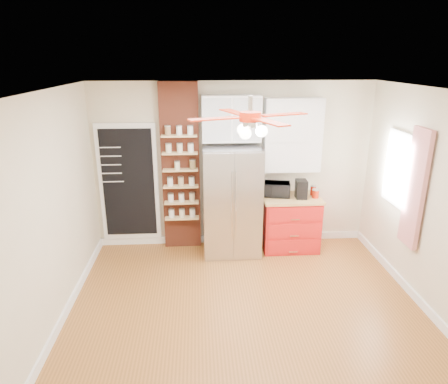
{
  "coord_description": "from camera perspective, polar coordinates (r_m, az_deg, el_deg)",
  "views": [
    {
      "loc": [
        -0.57,
        -4.29,
        3.03
      ],
      "look_at": [
        -0.22,
        0.9,
        1.27
      ],
      "focal_mm": 32.0,
      "sensor_mm": 36.0,
      "label": 1
    }
  ],
  "objects": [
    {
      "name": "floor",
      "position": [
        5.29,
        3.19,
        -16.36
      ],
      "size": [
        4.5,
        4.5,
        0.0
      ],
      "primitive_type": "plane",
      "color": "#955926",
      "rests_on": "ground"
    },
    {
      "name": "ceiling",
      "position": [
        4.35,
        3.85,
        14.24
      ],
      "size": [
        4.5,
        4.5,
        0.0
      ],
      "primitive_type": "plane",
      "color": "white",
      "rests_on": "wall_back"
    },
    {
      "name": "wall_back",
      "position": [
        6.54,
        1.3,
        3.75
      ],
      "size": [
        4.5,
        0.02,
        2.7
      ],
      "primitive_type": "cube",
      "color": "beige",
      "rests_on": "floor"
    },
    {
      "name": "wall_front",
      "position": [
        2.9,
        8.64,
        -17.01
      ],
      "size": [
        4.5,
        0.02,
        2.7
      ],
      "primitive_type": "cube",
      "color": "beige",
      "rests_on": "floor"
    },
    {
      "name": "wall_left",
      "position": [
        4.91,
        -23.6,
        -3.02
      ],
      "size": [
        0.02,
        4.0,
        2.7
      ],
      "primitive_type": "cube",
      "color": "beige",
      "rests_on": "floor"
    },
    {
      "name": "wall_right",
      "position": [
        5.41,
        27.88,
        -1.72
      ],
      "size": [
        0.02,
        4.0,
        2.7
      ],
      "primitive_type": "cube",
      "color": "beige",
      "rests_on": "floor"
    },
    {
      "name": "chalkboard",
      "position": [
        6.65,
        -13.45,
        1.23
      ],
      "size": [
        0.95,
        0.05,
        1.95
      ],
      "color": "white",
      "rests_on": "wall_back"
    },
    {
      "name": "brick_pillar",
      "position": [
        6.44,
        -6.19,
        3.42
      ],
      "size": [
        0.6,
        0.16,
        2.7
      ],
      "primitive_type": "cube",
      "color": "brown",
      "rests_on": "floor"
    },
    {
      "name": "fridge",
      "position": [
        6.33,
        1.12,
        -1.28
      ],
      "size": [
        0.9,
        0.7,
        1.75
      ],
      "primitive_type": "cube",
      "color": "silver",
      "rests_on": "floor"
    },
    {
      "name": "upper_glass_cabinet",
      "position": [
        6.21,
        1.04,
        10.48
      ],
      "size": [
        0.9,
        0.35,
        0.7
      ],
      "primitive_type": "cube",
      "color": "white",
      "rests_on": "wall_back"
    },
    {
      "name": "red_cabinet",
      "position": [
        6.68,
        9.4,
        -4.34
      ],
      "size": [
        0.94,
        0.64,
        0.9
      ],
      "color": "red",
      "rests_on": "floor"
    },
    {
      "name": "upper_shelf_unit",
      "position": [
        6.43,
        9.74,
        8.02
      ],
      "size": [
        0.9,
        0.3,
        1.15
      ],
      "primitive_type": "cube",
      "color": "white",
      "rests_on": "wall_back"
    },
    {
      "name": "window",
      "position": [
        6.09,
        23.75,
        2.96
      ],
      "size": [
        0.04,
        0.75,
        1.05
      ],
      "primitive_type": "cube",
      "color": "white",
      "rests_on": "wall_right"
    },
    {
      "name": "curtain",
      "position": [
        5.63,
        25.64,
        0.44
      ],
      "size": [
        0.06,
        0.4,
        1.55
      ],
      "primitive_type": "cube",
      "color": "red",
      "rests_on": "wall_right"
    },
    {
      "name": "ceiling_fan",
      "position": [
        4.38,
        3.77,
        10.63
      ],
      "size": [
        1.4,
        1.4,
        0.44
      ],
      "color": "silver",
      "rests_on": "ceiling"
    },
    {
      "name": "toaster_oven",
      "position": [
        6.49,
        7.57,
        0.38
      ],
      "size": [
        0.45,
        0.34,
        0.23
      ],
      "primitive_type": "imported",
      "rotation": [
        0.0,
        0.0,
        -0.17
      ],
      "color": "black",
      "rests_on": "red_cabinet"
    },
    {
      "name": "coffee_maker",
      "position": [
        6.45,
        10.97,
        0.4
      ],
      "size": [
        0.18,
        0.22,
        0.3
      ],
      "primitive_type": "cube",
      "rotation": [
        0.0,
        0.0,
        -0.04
      ],
      "color": "black",
      "rests_on": "red_cabinet"
    },
    {
      "name": "canister_left",
      "position": [
        6.54,
        12.92,
        -0.28
      ],
      "size": [
        0.11,
        0.11,
        0.13
      ],
      "primitive_type": "cylinder",
      "rotation": [
        0.0,
        0.0,
        -0.06
      ],
      "color": "#B32009",
      "rests_on": "red_cabinet"
    },
    {
      "name": "canister_right",
      "position": [
        6.65,
        12.61,
        0.18
      ],
      "size": [
        0.12,
        0.12,
        0.15
      ],
      "primitive_type": "cylinder",
      "rotation": [
        0.0,
        0.0,
        -0.43
      ],
      "color": "red",
      "rests_on": "red_cabinet"
    },
    {
      "name": "pantry_jar_oats",
      "position": [
        6.27,
        -6.7,
        3.76
      ],
      "size": [
        0.11,
        0.11,
        0.12
      ],
      "primitive_type": "cylinder",
      "rotation": [
        0.0,
        0.0,
        -0.39
      ],
      "color": "beige",
      "rests_on": "brick_pillar"
    },
    {
      "name": "pantry_jar_beans",
      "position": [
        6.28,
        -4.5,
        3.93
      ],
      "size": [
        0.12,
        0.12,
        0.14
      ],
      "primitive_type": "cylinder",
      "rotation": [
        0.0,
        0.0,
        -0.29
      ],
      "color": "olive",
      "rests_on": "brick_pillar"
    }
  ]
}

